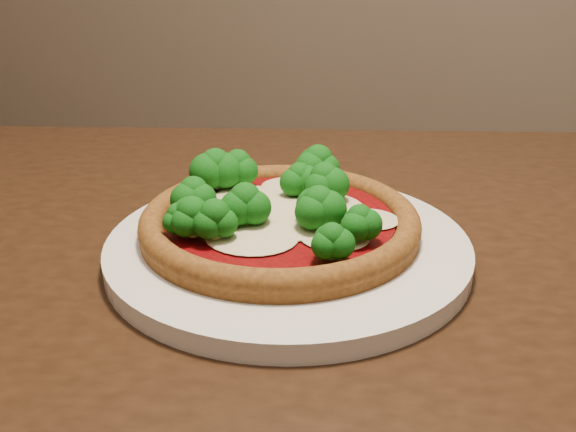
% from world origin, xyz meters
% --- Properties ---
extents(dining_table, '(1.40, 1.11, 0.75)m').
position_xyz_m(dining_table, '(-0.07, 0.24, 0.65)').
color(dining_table, black).
rests_on(dining_table, floor).
extents(plate, '(0.33, 0.33, 0.02)m').
position_xyz_m(plate, '(-0.11, 0.22, 0.76)').
color(plate, silver).
rests_on(plate, dining_table).
extents(pizza, '(0.26, 0.26, 0.06)m').
position_xyz_m(pizza, '(-0.12, 0.24, 0.79)').
color(pizza, brown).
rests_on(pizza, plate).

